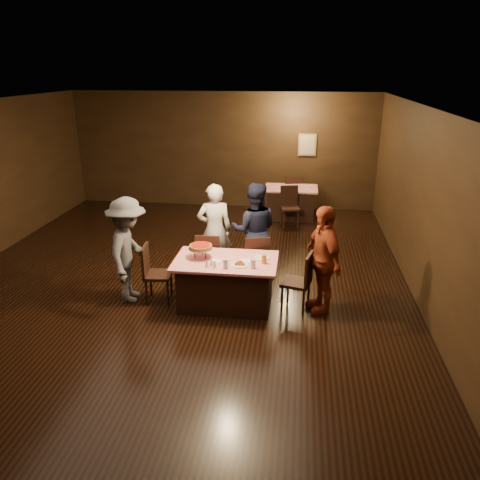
# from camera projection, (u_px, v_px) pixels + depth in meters

# --- Properties ---
(room) EXTENTS (10.00, 10.04, 3.02)m
(room) POSITION_uv_depth(u_px,v_px,m) (172.00, 163.00, 7.47)
(room) COLOR black
(room) RESTS_ON ground
(main_table) EXTENTS (1.60, 1.00, 0.77)m
(main_table) POSITION_uv_depth(u_px,v_px,m) (226.00, 282.00, 7.39)
(main_table) COLOR red
(main_table) RESTS_ON ground
(back_table) EXTENTS (1.30, 0.90, 0.77)m
(back_table) POSITION_uv_depth(u_px,v_px,m) (291.00, 203.00, 11.70)
(back_table) COLOR #A30A1A
(back_table) RESTS_ON ground
(chair_far_left) EXTENTS (0.42, 0.42, 0.95)m
(chair_far_left) POSITION_uv_depth(u_px,v_px,m) (210.00, 258.00, 8.10)
(chair_far_left) COLOR black
(chair_far_left) RESTS_ON ground
(chair_far_right) EXTENTS (0.51, 0.51, 0.95)m
(chair_far_right) POSITION_uv_depth(u_px,v_px,m) (256.00, 260.00, 8.01)
(chair_far_right) COLOR black
(chair_far_right) RESTS_ON ground
(chair_end_left) EXTENTS (0.46, 0.46, 0.95)m
(chair_end_left) POSITION_uv_depth(u_px,v_px,m) (158.00, 274.00, 7.49)
(chair_end_left) COLOR black
(chair_end_left) RESTS_ON ground
(chair_end_right) EXTENTS (0.51, 0.51, 0.95)m
(chair_end_right) POSITION_uv_depth(u_px,v_px,m) (296.00, 281.00, 7.22)
(chair_end_right) COLOR black
(chair_end_right) RESTS_ON ground
(chair_back_near) EXTENTS (0.49, 0.49, 0.95)m
(chair_back_near) POSITION_uv_depth(u_px,v_px,m) (290.00, 207.00, 11.02)
(chair_back_near) COLOR black
(chair_back_near) RESTS_ON ground
(chair_back_far) EXTENTS (0.49, 0.49, 0.95)m
(chair_back_far) POSITION_uv_depth(u_px,v_px,m) (291.00, 193.00, 12.23)
(chair_back_far) COLOR black
(chair_back_far) RESTS_ON ground
(diner_white_jacket) EXTENTS (0.70, 0.54, 1.69)m
(diner_white_jacket) POSITION_uv_depth(u_px,v_px,m) (215.00, 230.00, 8.35)
(diner_white_jacket) COLOR white
(diner_white_jacket) RESTS_ON ground
(diner_navy_hoodie) EXTENTS (0.88, 0.70, 1.72)m
(diner_navy_hoodie) POSITION_uv_depth(u_px,v_px,m) (254.00, 230.00, 8.29)
(diner_navy_hoodie) COLOR black
(diner_navy_hoodie) RESTS_ON ground
(diner_grey_knit) EXTENTS (0.72, 1.16, 1.72)m
(diner_grey_knit) POSITION_uv_depth(u_px,v_px,m) (128.00, 250.00, 7.40)
(diner_grey_knit) COLOR #555559
(diner_grey_knit) RESTS_ON ground
(diner_red_shirt) EXTENTS (0.77, 1.07, 1.69)m
(diner_red_shirt) POSITION_uv_depth(u_px,v_px,m) (323.00, 259.00, 7.09)
(diner_red_shirt) COLOR #9A3A1E
(diner_red_shirt) RESTS_ON ground
(pizza_stand) EXTENTS (0.38, 0.38, 0.22)m
(pizza_stand) POSITION_uv_depth(u_px,v_px,m) (201.00, 247.00, 7.28)
(pizza_stand) COLOR black
(pizza_stand) RESTS_ON main_table
(plate_with_slice) EXTENTS (0.25, 0.25, 0.06)m
(plate_with_slice) POSITION_uv_depth(u_px,v_px,m) (240.00, 264.00, 7.05)
(plate_with_slice) COLOR white
(plate_with_slice) RESTS_ON main_table
(plate_empty) EXTENTS (0.25, 0.25, 0.01)m
(plate_empty) POSITION_uv_depth(u_px,v_px,m) (262.00, 258.00, 7.32)
(plate_empty) COLOR white
(plate_empty) RESTS_ON main_table
(glass_front_left) EXTENTS (0.08, 0.08, 0.14)m
(glass_front_left) POSITION_uv_depth(u_px,v_px,m) (226.00, 264.00, 6.94)
(glass_front_left) COLOR silver
(glass_front_left) RESTS_ON main_table
(glass_front_right) EXTENTS (0.08, 0.08, 0.14)m
(glass_front_right) POSITION_uv_depth(u_px,v_px,m) (253.00, 264.00, 6.94)
(glass_front_right) COLOR silver
(glass_front_right) RESTS_ON main_table
(glass_amber) EXTENTS (0.08, 0.08, 0.14)m
(glass_amber) POSITION_uv_depth(u_px,v_px,m) (264.00, 259.00, 7.11)
(glass_amber) COLOR #BF7F26
(glass_amber) RESTS_ON main_table
(condiments) EXTENTS (0.17, 0.10, 0.09)m
(condiments) POSITION_uv_depth(u_px,v_px,m) (211.00, 264.00, 6.99)
(condiments) COLOR silver
(condiments) RESTS_ON main_table
(napkin_center) EXTENTS (0.19, 0.19, 0.01)m
(napkin_center) POSITION_uv_depth(u_px,v_px,m) (245.00, 261.00, 7.22)
(napkin_center) COLOR white
(napkin_center) RESTS_ON main_table
(napkin_left) EXTENTS (0.21, 0.21, 0.01)m
(napkin_left) POSITION_uv_depth(u_px,v_px,m) (216.00, 261.00, 7.22)
(napkin_left) COLOR white
(napkin_left) RESTS_ON main_table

